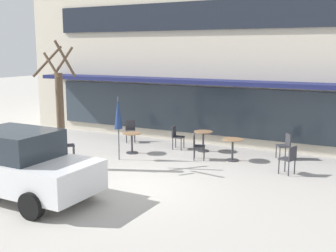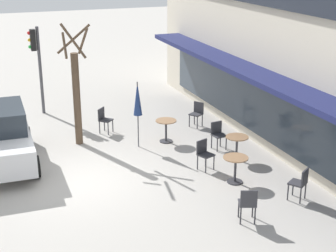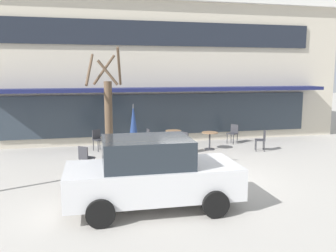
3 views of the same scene
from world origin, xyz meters
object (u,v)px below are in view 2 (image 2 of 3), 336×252
(cafe_table_near_wall, at_px, (237,144))
(cafe_chair_4, at_px, (300,182))
(cafe_chair_5, at_px, (204,152))
(traffic_light_pole, at_px, (37,56))
(cafe_chair_0, at_px, (197,112))
(cafe_chair_3, at_px, (248,203))
(cafe_chair_2, at_px, (218,133))
(cafe_table_streetside, at_px, (235,165))
(patio_umbrella_green_folded, at_px, (138,99))
(cafe_chair_1, at_px, (104,118))
(cafe_table_by_tree, at_px, (166,127))
(street_tree, at_px, (76,91))

(cafe_table_near_wall, relative_size, cafe_chair_4, 0.85)
(cafe_chair_5, height_order, traffic_light_pole, traffic_light_pole)
(cafe_chair_0, bearing_deg, cafe_chair_3, -14.00)
(traffic_light_pole, bearing_deg, cafe_chair_2, 39.88)
(cafe_table_streetside, relative_size, patio_umbrella_green_folded, 0.35)
(cafe_table_streetside, bearing_deg, cafe_chair_2, 164.87)
(cafe_chair_1, height_order, cafe_chair_3, same)
(patio_umbrella_green_folded, bearing_deg, cafe_chair_0, 114.57)
(patio_umbrella_green_folded, distance_m, cafe_chair_5, 2.92)
(traffic_light_pole, bearing_deg, cafe_table_streetside, 26.83)
(cafe_table_by_tree, xyz_separation_m, traffic_light_pole, (-4.67, -3.51, 1.78))
(cafe_chair_3, relative_size, street_tree, 0.22)
(cafe_chair_1, distance_m, cafe_chair_3, 7.51)
(cafe_chair_1, distance_m, cafe_chair_2, 4.15)
(cafe_chair_3, bearing_deg, patio_umbrella_green_folded, -170.53)
(cafe_chair_0, bearing_deg, cafe_chair_1, -98.86)
(cafe_chair_1, bearing_deg, cafe_chair_4, 27.02)
(cafe_chair_2, relative_size, traffic_light_pole, 0.26)
(cafe_chair_1, relative_size, cafe_chair_4, 1.00)
(cafe_chair_4, height_order, cafe_chair_5, same)
(cafe_table_by_tree, bearing_deg, cafe_chair_5, 5.85)
(cafe_table_streetside, xyz_separation_m, patio_umbrella_green_folded, (-3.53, -1.70, 1.11))
(cafe_chair_0, bearing_deg, cafe_chair_2, -6.64)
(cafe_chair_4, relative_size, cafe_chair_5, 1.00)
(cafe_table_near_wall, xyz_separation_m, street_tree, (-3.11, -4.25, 1.29))
(cafe_table_by_tree, bearing_deg, cafe_table_streetside, 10.70)
(cafe_chair_0, height_order, cafe_chair_5, same)
(cafe_chair_2, xyz_separation_m, traffic_light_pole, (-5.83, -4.87, 1.77))
(patio_umbrella_green_folded, distance_m, traffic_light_pole, 5.44)
(cafe_table_near_wall, height_order, cafe_chair_4, cafe_chair_4)
(cafe_table_streetside, distance_m, cafe_chair_2, 2.57)
(cafe_table_by_tree, relative_size, street_tree, 0.19)
(cafe_chair_5, bearing_deg, cafe_table_by_tree, -174.15)
(cafe_table_near_wall, xyz_separation_m, cafe_chair_4, (2.98, 0.26, 0.01))
(cafe_chair_0, relative_size, cafe_chair_4, 1.00)
(cafe_table_near_wall, relative_size, cafe_table_streetside, 1.00)
(patio_umbrella_green_folded, xyz_separation_m, cafe_chair_4, (5.08, 2.76, -1.10))
(cafe_table_near_wall, xyz_separation_m, cafe_chair_1, (-3.83, -3.21, 0.01))
(cafe_table_streetside, xyz_separation_m, cafe_chair_1, (-5.26, -2.41, 0.01))
(cafe_chair_0, bearing_deg, traffic_light_pole, -124.85)
(cafe_table_streetside, relative_size, cafe_chair_1, 0.85)
(cafe_chair_4, height_order, traffic_light_pole, traffic_light_pole)
(cafe_table_by_tree, distance_m, cafe_chair_3, 5.71)
(cafe_chair_2, bearing_deg, cafe_table_by_tree, -130.51)
(cafe_table_streetside, bearing_deg, cafe_chair_0, 168.85)
(cafe_table_near_wall, bearing_deg, cafe_chair_2, -172.92)
(cafe_chair_3, distance_m, cafe_chair_4, 1.89)
(cafe_chair_3, xyz_separation_m, traffic_light_pole, (-10.38, -3.44, 1.77))
(cafe_chair_3, xyz_separation_m, street_tree, (-6.60, -2.69, 1.28))
(cafe_table_by_tree, relative_size, traffic_light_pole, 0.22)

